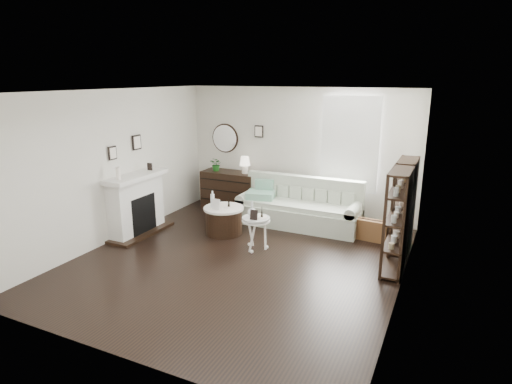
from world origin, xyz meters
The scene contains 18 objects.
room centered at (0.73, 2.70, 1.60)m, with size 5.50×5.50×5.50m.
fireplace centered at (-2.32, 0.30, 0.54)m, with size 0.50×1.40×1.84m.
shelf_unit_far centered at (2.33, 1.55, 0.80)m, with size 0.30×0.80×1.60m.
shelf_unit_near centered at (2.33, 0.65, 0.80)m, with size 0.30×0.80×1.60m.
sofa centered at (0.29, 2.08, 0.32)m, with size 2.45×0.85×0.95m.
quilt centered at (-0.51, 1.95, 0.56)m, with size 0.55×0.45×0.14m, color #279075.
suitcase centered at (1.78, 1.83, 0.19)m, with size 0.58×0.19×0.39m, color brown.
dresser centered at (-1.49, 2.47, 0.42)m, with size 1.27×0.54×0.85m.
table_lamp centered at (-1.12, 2.47, 1.04)m, with size 0.24×0.24×0.38m, color white, non-canonical shape.
potted_plant centered at (-1.81, 2.42, 1.00)m, with size 0.27×0.23×0.30m, color #1A5B1A.
drum_table centered at (-0.83, 0.98, 0.27)m, with size 0.76×0.76×0.52m.
pedestal_table centered at (0.06, 0.54, 0.54)m, with size 0.49×0.49×0.59m.
eiffel_drum centered at (-0.74, 1.04, 0.62)m, with size 0.11×0.11×0.19m, color black, non-canonical shape.
bottle_drum centered at (-1.02, 0.90, 0.68)m, with size 0.07×0.07×0.32m, color silver.
card_frame_drum centered at (-0.88, 0.79, 0.63)m, with size 0.15×0.01×0.20m, color silver.
eiffel_ped centered at (0.15, 0.57, 0.67)m, with size 0.10×0.10×0.17m, color black, non-canonical shape.
flask_ped centered at (-0.03, 0.56, 0.72)m, with size 0.15×0.15×0.28m, color silver, non-canonical shape.
card_frame_ped centered at (0.08, 0.41, 0.67)m, with size 0.13×0.01×0.17m, color black.
Camera 1 is at (2.99, -5.71, 2.91)m, focal length 30.00 mm.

